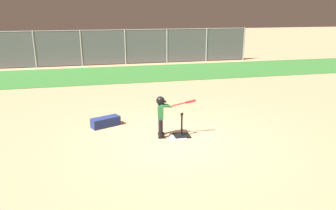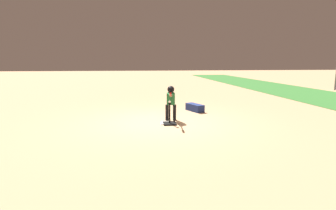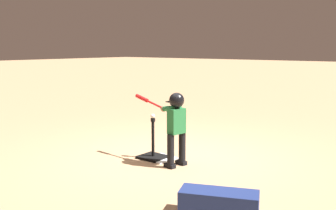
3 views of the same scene
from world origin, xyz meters
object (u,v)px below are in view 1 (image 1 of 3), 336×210
at_px(batter_child, 162,111).
at_px(baseball, 182,112).
at_px(bleachers_left_center, 20,57).
at_px(bleachers_right_center, 161,50).
at_px(equipment_bag, 106,122).
at_px(batting_tee, 182,133).

bearing_deg(batter_child, baseball, -11.62).
relative_size(bleachers_left_center, bleachers_right_center, 1.28).
bearing_deg(equipment_bag, baseball, -55.02).
bearing_deg(batter_child, bleachers_right_center, 78.19).
distance_m(batter_child, bleachers_right_center, 13.77).
xyz_separation_m(batting_tee, bleachers_left_center, (-6.57, 13.54, 0.37)).
distance_m(baseball, bleachers_left_center, 15.05).
distance_m(baseball, bleachers_right_center, 13.78).
xyz_separation_m(batter_child, baseball, (0.52, -0.11, -0.02)).
bearing_deg(bleachers_left_center, batter_child, -65.79).
relative_size(bleachers_right_center, equipment_bag, 3.46).
bearing_deg(baseball, equipment_bag, 147.79).
relative_size(baseball, equipment_bag, 0.09).
distance_m(batting_tee, bleachers_left_center, 15.06).
height_order(bleachers_left_center, equipment_bag, bleachers_left_center).
bearing_deg(bleachers_right_center, batter_child, -101.81).
bearing_deg(equipment_bag, batting_tee, -55.02).
relative_size(batting_tee, bleachers_left_center, 0.18).
bearing_deg(batting_tee, bleachers_right_center, 80.41).
height_order(baseball, equipment_bag, baseball).
bearing_deg(batting_tee, equipment_bag, 147.79).
relative_size(batter_child, equipment_bag, 1.35).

